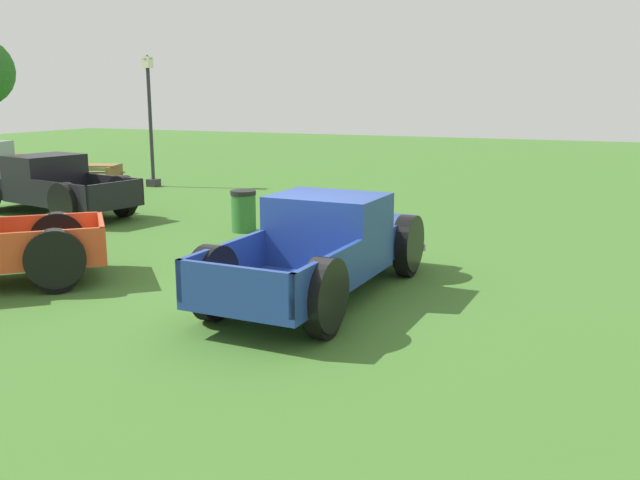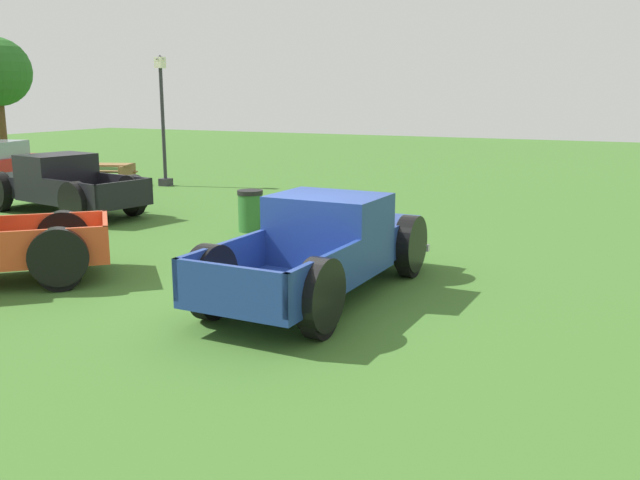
# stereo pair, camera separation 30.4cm
# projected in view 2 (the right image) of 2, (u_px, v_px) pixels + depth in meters

# --- Properties ---
(ground_plane) EXTENTS (80.00, 80.00, 0.00)m
(ground_plane) POSITION_uv_depth(u_px,v_px,m) (291.00, 301.00, 10.52)
(ground_plane) COLOR #3D6B28
(pickup_truck_foreground) EXTENTS (5.17, 2.11, 1.56)m
(pickup_truck_foreground) POSITION_uv_depth(u_px,v_px,m) (331.00, 245.00, 10.94)
(pickup_truck_foreground) COLOR navy
(pickup_truck_foreground) RESTS_ON ground_plane
(pickup_truck_behind_right) EXTENTS (2.80, 5.33, 1.55)m
(pickup_truck_behind_right) POSITION_uv_depth(u_px,v_px,m) (57.00, 185.00, 18.17)
(pickup_truck_behind_right) COLOR black
(pickup_truck_behind_right) RESTS_ON ground_plane
(lamp_post_near) EXTENTS (0.36, 0.36, 4.36)m
(lamp_post_near) POSITION_uv_depth(u_px,v_px,m) (163.00, 118.00, 23.08)
(lamp_post_near) COLOR #2D2D33
(lamp_post_near) RESTS_ON ground_plane
(picnic_table) EXTENTS (2.01, 2.20, 0.78)m
(picnic_table) POSITION_uv_depth(u_px,v_px,m) (104.00, 172.00, 23.19)
(picnic_table) COLOR olive
(picnic_table) RESTS_ON ground_plane
(trash_can) EXTENTS (0.59, 0.59, 0.95)m
(trash_can) POSITION_uv_depth(u_px,v_px,m) (250.00, 211.00, 15.74)
(trash_can) COLOR #2D6B2D
(trash_can) RESTS_ON ground_plane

